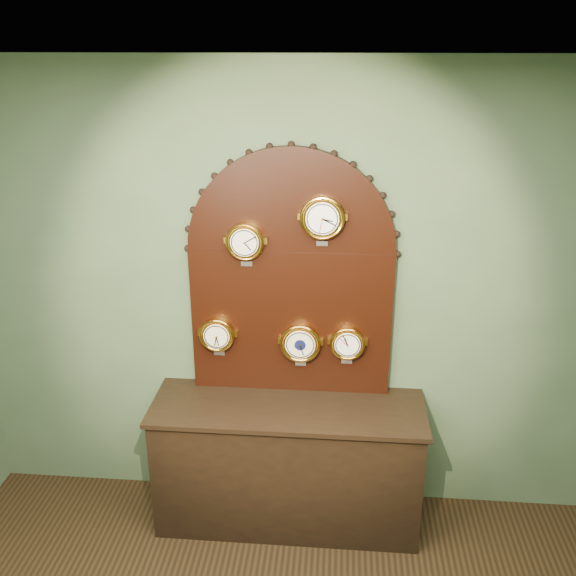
# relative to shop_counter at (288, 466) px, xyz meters

# --- Properties ---
(wall_back) EXTENTS (4.00, 0.00, 4.00)m
(wall_back) POSITION_rel_shop_counter_xyz_m (0.00, 0.27, 1.00)
(wall_back) COLOR #41563B
(wall_back) RESTS_ON ground
(ceiling) EXTENTS (5.00, 5.00, 0.00)m
(ceiling) POSITION_rel_shop_counter_xyz_m (0.00, -2.23, 2.40)
(ceiling) COLOR white
(ceiling) RESTS_ON wall_back
(shop_counter) EXTENTS (1.60, 0.50, 0.80)m
(shop_counter) POSITION_rel_shop_counter_xyz_m (0.00, 0.00, 0.00)
(shop_counter) COLOR black
(shop_counter) RESTS_ON ground_plane
(display_board) EXTENTS (1.26, 0.06, 1.53)m
(display_board) POSITION_rel_shop_counter_xyz_m (0.00, 0.22, 1.23)
(display_board) COLOR black
(display_board) RESTS_ON shop_counter
(roman_clock) EXTENTS (0.22, 0.08, 0.27)m
(roman_clock) POSITION_rel_shop_counter_xyz_m (-0.25, 0.15, 1.40)
(roman_clock) COLOR gold
(roman_clock) RESTS_ON display_board
(arabic_clock) EXTENTS (0.25, 0.08, 0.30)m
(arabic_clock) POSITION_rel_shop_counter_xyz_m (0.18, 0.15, 1.55)
(arabic_clock) COLOR gold
(arabic_clock) RESTS_ON display_board
(hygrometer) EXTENTS (0.21, 0.08, 0.26)m
(hygrometer) POSITION_rel_shop_counter_xyz_m (-0.44, 0.15, 0.81)
(hygrometer) COLOR gold
(hygrometer) RESTS_ON display_board
(barometer) EXTENTS (0.24, 0.08, 0.29)m
(barometer) POSITION_rel_shop_counter_xyz_m (0.06, 0.15, 0.78)
(barometer) COLOR gold
(barometer) RESTS_ON display_board
(tide_clock) EXTENTS (0.21, 0.08, 0.26)m
(tide_clock) POSITION_rel_shop_counter_xyz_m (0.34, 0.15, 0.79)
(tide_clock) COLOR gold
(tide_clock) RESTS_ON display_board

